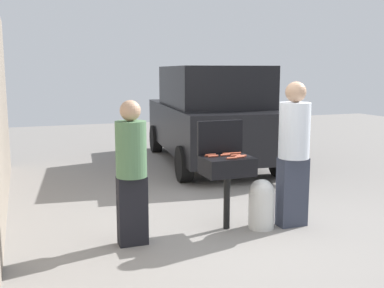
# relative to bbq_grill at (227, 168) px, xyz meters

# --- Properties ---
(ground_plane) EXTENTS (24.00, 24.00, 0.00)m
(ground_plane) POSITION_rel_bbq_grill_xyz_m (0.18, -0.14, -0.76)
(ground_plane) COLOR gray
(bbq_grill) EXTENTS (0.60, 0.44, 0.90)m
(bbq_grill) POSITION_rel_bbq_grill_xyz_m (0.00, 0.00, 0.00)
(bbq_grill) COLOR black
(bbq_grill) RESTS_ON ground
(grill_lid_open) EXTENTS (0.60, 0.05, 0.42)m
(grill_lid_open) POSITION_rel_bbq_grill_xyz_m (0.00, 0.22, 0.35)
(grill_lid_open) COLOR black
(grill_lid_open) RESTS_ON bbq_grill
(hot_dog_0) EXTENTS (0.13, 0.03, 0.03)m
(hot_dog_0) POSITION_rel_bbq_grill_xyz_m (-0.17, 0.05, 0.15)
(hot_dog_0) COLOR #B74C33
(hot_dog_0) RESTS_ON bbq_grill
(hot_dog_1) EXTENTS (0.13, 0.04, 0.03)m
(hot_dog_1) POSITION_rel_bbq_grill_xyz_m (0.11, -0.11, 0.15)
(hot_dog_1) COLOR #C6593D
(hot_dog_1) RESTS_ON bbq_grill
(hot_dog_2) EXTENTS (0.13, 0.04, 0.03)m
(hot_dog_2) POSITION_rel_bbq_grill_xyz_m (0.00, 0.07, 0.15)
(hot_dog_2) COLOR #B74C33
(hot_dog_2) RESTS_ON bbq_grill
(hot_dog_3) EXTENTS (0.13, 0.03, 0.03)m
(hot_dog_3) POSITION_rel_bbq_grill_xyz_m (-0.01, -0.14, 0.15)
(hot_dog_3) COLOR #C6593D
(hot_dog_3) RESTS_ON bbq_grill
(hot_dog_4) EXTENTS (0.13, 0.03, 0.03)m
(hot_dog_4) POSITION_rel_bbq_grill_xyz_m (0.11, -0.00, 0.15)
(hot_dog_4) COLOR #B74C33
(hot_dog_4) RESTS_ON bbq_grill
(hot_dog_5) EXTENTS (0.13, 0.03, 0.03)m
(hot_dog_5) POSITION_rel_bbq_grill_xyz_m (-0.16, 0.14, 0.15)
(hot_dog_5) COLOR #C6593D
(hot_dog_5) RESTS_ON bbq_grill
(hot_dog_6) EXTENTS (0.13, 0.03, 0.03)m
(hot_dog_6) POSITION_rel_bbq_grill_xyz_m (0.15, -0.07, 0.15)
(hot_dog_6) COLOR #C6593D
(hot_dog_6) RESTS_ON bbq_grill
(hot_dog_7) EXTENTS (0.13, 0.03, 0.03)m
(hot_dog_7) POSITION_rel_bbq_grill_xyz_m (0.18, 0.13, 0.15)
(hot_dog_7) COLOR #AD4228
(hot_dog_7) RESTS_ON bbq_grill
(hot_dog_8) EXTENTS (0.13, 0.03, 0.03)m
(hot_dog_8) POSITION_rel_bbq_grill_xyz_m (0.06, 0.13, 0.15)
(hot_dog_8) COLOR #AD4228
(hot_dog_8) RESTS_ON bbq_grill
(hot_dog_9) EXTENTS (0.13, 0.03, 0.03)m
(hot_dog_9) POSITION_rel_bbq_grill_xyz_m (-0.18, 0.11, 0.15)
(hot_dog_9) COLOR #AD4228
(hot_dog_9) RESTS_ON bbq_grill
(propane_tank) EXTENTS (0.32, 0.32, 0.62)m
(propane_tank) POSITION_rel_bbq_grill_xyz_m (0.41, -0.13, -0.44)
(propane_tank) COLOR silver
(propane_tank) RESTS_ON ground
(person_left) EXTENTS (0.34, 0.34, 1.62)m
(person_left) POSITION_rel_bbq_grill_xyz_m (-1.20, -0.10, 0.12)
(person_left) COLOR black
(person_left) RESTS_ON ground
(person_right) EXTENTS (0.38, 0.38, 1.80)m
(person_right) POSITION_rel_bbq_grill_xyz_m (0.82, -0.18, 0.22)
(person_right) COLOR #333847
(person_right) RESTS_ON ground
(parked_minivan) EXTENTS (2.46, 4.60, 2.02)m
(parked_minivan) POSITION_rel_bbq_grill_xyz_m (1.39, 3.81, 0.27)
(parked_minivan) COLOR black
(parked_minivan) RESTS_ON ground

